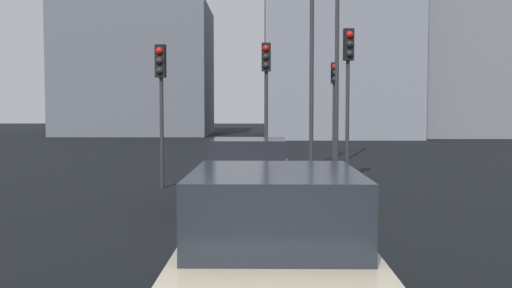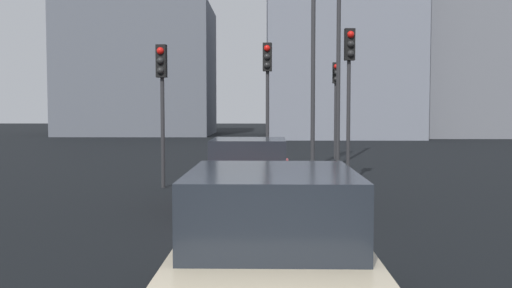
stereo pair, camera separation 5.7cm
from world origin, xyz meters
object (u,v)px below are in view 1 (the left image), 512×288
traffic_light_near_left (348,74)px  traffic_light_far_left (334,90)px  car_red_lead (249,174)px  car_beige_second (275,255)px  traffic_light_far_right (161,85)px  street_lamp_far (337,29)px  traffic_light_near_right (266,81)px  street_lamp_kerbside (312,53)px

traffic_light_near_left → traffic_light_far_left: (8.86, -0.70, -0.20)m
traffic_light_near_left → traffic_light_far_left: bearing=168.9°
car_red_lead → traffic_light_far_left: traffic_light_far_left is taller
car_beige_second → traffic_light_far_right: bearing=15.5°
traffic_light_far_right → car_beige_second: bearing=20.8°
traffic_light_near_left → street_lamp_far: 6.19m
traffic_light_far_left → traffic_light_far_right: bearing=-30.1°
car_beige_second → traffic_light_near_right: bearing=0.3°
car_red_lead → street_lamp_kerbside: street_lamp_kerbside is taller
car_beige_second → street_lamp_kerbside: 17.06m
car_red_lead → traffic_light_near_right: size_ratio=0.97×
traffic_light_near_right → traffic_light_far_left: 7.51m
car_red_lead → car_beige_second: car_beige_second is taller
car_beige_second → traffic_light_near_left: bearing=-11.3°
car_beige_second → traffic_light_near_right: size_ratio=1.09×
car_red_lead → street_lamp_far: bearing=-17.4°
car_beige_second → street_lamp_far: (17.25, -2.82, 4.45)m
car_beige_second → traffic_light_near_left: size_ratio=1.04×
traffic_light_far_right → traffic_light_far_left: bearing=153.8°
car_beige_second → traffic_light_far_right: size_ratio=1.18×
car_red_lead → traffic_light_near_right: traffic_light_near_right is taller
street_lamp_far → traffic_light_near_left: bearing=175.9°
traffic_light_far_right → street_lamp_far: street_lamp_far is taller
traffic_light_far_left → street_lamp_kerbside: bearing=-17.5°
car_red_lead → street_lamp_kerbside: (8.97, -2.19, 3.51)m
traffic_light_far_left → traffic_light_near_left: bearing=-2.5°
car_beige_second → traffic_light_far_right: 11.32m
traffic_light_far_right → street_lamp_kerbside: street_lamp_kerbside is taller
traffic_light_near_right → traffic_light_far_right: bearing=-42.1°
car_red_lead → car_beige_second: size_ratio=0.90×
car_beige_second → traffic_light_near_right: (13.41, -0.07, 2.30)m
car_red_lead → street_lamp_far: (9.62, -3.21, 4.50)m
car_beige_second → traffic_light_far_left: size_ratio=1.12×
street_lamp_kerbside → car_beige_second: bearing=173.8°
street_lamp_kerbside → traffic_light_near_left: bearing=-173.4°
traffic_light_far_right → car_red_lead: bearing=44.3°
car_beige_second → street_lamp_far: 18.04m
traffic_light_far_left → traffic_light_near_right: bearing=-21.8°
traffic_light_near_right → street_lamp_far: street_lamp_far is taller
car_beige_second → street_lamp_far: bearing=-8.7°
traffic_light_near_left → traffic_light_far_right: traffic_light_near_left is taller
traffic_light_near_right → street_lamp_far: bearing=150.2°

